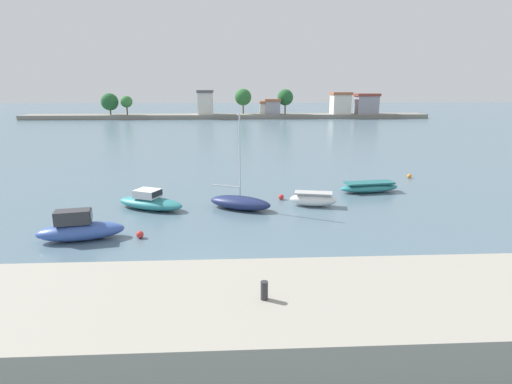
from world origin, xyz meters
TOP-DOWN VIEW (x-y plane):
  - ground_plane at (0.00, 0.00)m, footprint 400.00×400.00m
  - seawall_embankment at (0.00, -6.51)m, footprint 67.72×5.34m
  - mooring_bollard at (2.61, -6.79)m, footprint 0.22×0.22m
  - moored_boat_0 at (-7.26, 5.58)m, footprint 5.10×2.61m
  - moored_boat_1 at (-4.41, 11.71)m, footprint 5.57×3.93m
  - moored_boat_2 at (2.14, 11.32)m, footprint 5.02×3.62m
  - moored_boat_3 at (7.60, 11.84)m, footprint 3.65×1.96m
  - moored_boat_4 at (13.09, 15.72)m, footprint 5.27×2.19m
  - mooring_buoy_0 at (5.42, 13.73)m, footprint 0.44×0.44m
  - mooring_buoy_3 at (-3.85, 5.68)m, footprint 0.44×0.44m
  - mooring_buoy_4 at (18.73, 20.88)m, footprint 0.42×0.42m
  - distant_shoreline at (5.08, 96.81)m, footprint 108.22×7.19m

SIDE VIEW (x-z plane):
  - ground_plane at x=0.00m, z-range 0.00..0.00m
  - mooring_buoy_4 at x=18.73m, z-range 0.00..0.42m
  - mooring_buoy_0 at x=5.42m, z-range 0.00..0.44m
  - mooring_buoy_3 at x=-3.85m, z-range 0.00..0.44m
  - moored_boat_4 at x=13.09m, z-range -0.02..0.86m
  - moored_boat_2 at x=2.14m, z-range -2.94..3.96m
  - moored_boat_3 at x=7.60m, z-range -0.02..1.05m
  - moored_boat_1 at x=-4.41m, z-range -0.19..1.25m
  - moored_boat_0 at x=-7.26m, z-range -0.25..1.57m
  - seawall_embankment at x=0.00m, z-range 0.00..2.69m
  - distant_shoreline at x=5.08m, z-range -1.53..6.32m
  - mooring_bollard at x=2.61m, z-range 2.69..3.25m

